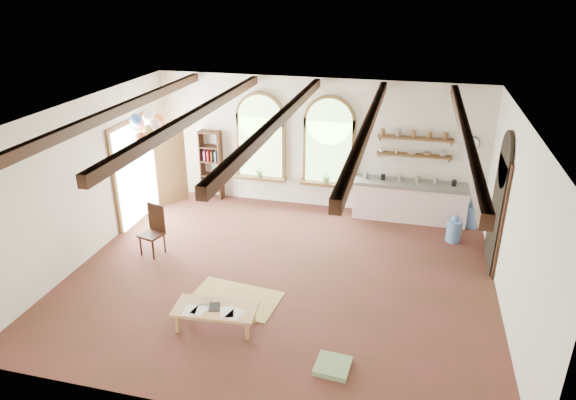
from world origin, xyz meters
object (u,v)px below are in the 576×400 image
(side_chair, at_px, (153,240))
(balloon_cluster, at_px, (148,126))
(kitchen_counter, at_px, (409,201))
(coffee_table, at_px, (215,310))

(side_chair, height_order, balloon_cluster, balloon_cluster)
(kitchen_counter, xyz_separation_m, balloon_cluster, (-5.71, -1.60, 1.86))
(coffee_table, bearing_deg, balloon_cluster, 129.35)
(coffee_table, distance_m, side_chair, 2.97)
(coffee_table, bearing_deg, kitchen_counter, 59.69)
(side_chair, bearing_deg, kitchen_counter, 30.30)
(coffee_table, relative_size, balloon_cluster, 1.21)
(kitchen_counter, height_order, coffee_table, kitchen_counter)
(side_chair, relative_size, balloon_cluster, 0.92)
(side_chair, distance_m, balloon_cluster, 2.52)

